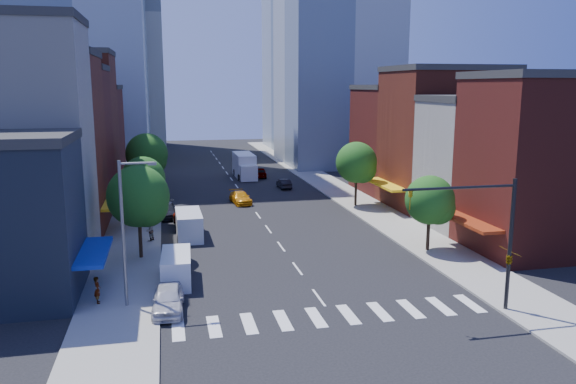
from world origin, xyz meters
name	(u,v)px	position (x,y,z in m)	size (l,w,h in m)	color
ground	(319,298)	(0.00, 0.00, 0.00)	(220.00, 220.00, 0.00)	black
sidewalk_left	(142,192)	(-12.50, 40.00, 0.07)	(5.00, 120.00, 0.15)	gray
sidewalk_right	(329,185)	(12.50, 40.00, 0.07)	(5.00, 120.00, 0.15)	gray
crosswalk	(332,316)	(0.00, -3.00, 0.01)	(19.00, 3.00, 0.01)	silver
bldg_left_1	(4,147)	(-21.00, 12.00, 9.00)	(12.00, 8.00, 18.00)	beige
bldg_left_2	(31,148)	(-21.00, 20.50, 8.00)	(12.00, 9.00, 16.00)	#591F15
bldg_left_3	(50,144)	(-21.00, 29.00, 7.50)	(12.00, 8.00, 15.00)	#561B15
bldg_left_4	(63,129)	(-21.00, 37.50, 8.50)	(12.00, 9.00, 17.00)	#591F15
bldg_left_5	(76,138)	(-21.00, 47.00, 6.50)	(12.00, 10.00, 13.00)	#561B15
bldg_right_0	(548,167)	(21.00, 6.50, 7.00)	(12.00, 9.00, 14.00)	#561B15
bldg_right_1	(488,165)	(21.00, 15.00, 6.00)	(12.00, 8.00, 12.00)	beige
bldg_right_2	(444,140)	(21.00, 24.00, 7.50)	(12.00, 10.00, 15.00)	#591F15
bldg_right_3	(406,141)	(21.00, 34.00, 6.50)	(12.00, 10.00, 13.00)	#561B15
tower_far_w	(118,16)	(-18.00, 95.00, 28.00)	(18.00, 18.00, 56.00)	#9EA5AD
traffic_signal	(502,245)	(9.94, -4.50, 4.16)	(7.24, 2.24, 8.00)	black
streetlight	(126,224)	(-11.81, 1.00, 5.28)	(2.25, 0.25, 9.00)	slate
tree_left_near	(140,199)	(-11.35, 10.92, 4.87)	(4.80, 4.80, 7.30)	black
tree_left_mid	(145,180)	(-11.35, 21.92, 4.53)	(4.20, 4.20, 6.65)	black
tree_left_far	(148,156)	(-11.35, 35.92, 5.20)	(5.00, 5.00, 7.75)	black
tree_right_near	(432,202)	(11.65, 7.92, 4.19)	(4.00, 4.00, 6.20)	black
tree_right_far	(358,164)	(11.65, 25.92, 4.86)	(4.60, 4.60, 7.20)	black
parked_car_front	(168,299)	(-9.50, -0.18, 0.78)	(1.85, 4.59, 1.56)	silver
parked_car_second	(187,218)	(-7.50, 20.96, 0.82)	(1.73, 4.97, 1.64)	black
parked_car_third	(187,220)	(-7.50, 20.73, 0.69)	(2.30, 4.98, 1.39)	#999999
parked_car_rear	(166,210)	(-9.50, 25.23, 0.72)	(2.01, 4.95, 1.44)	black
cargo_van_near	(176,268)	(-8.89, 4.83, 1.04)	(2.18, 5.01, 2.10)	white
cargo_van_far	(189,225)	(-7.50, 16.59, 1.16)	(2.31, 5.53, 2.34)	silver
taxi	(240,198)	(-1.00, 30.50, 0.69)	(1.92, 4.73, 1.37)	orange
traffic_car_oncoming	(284,184)	(5.99, 39.00, 0.63)	(1.34, 3.85, 1.27)	black
traffic_car_far	(260,172)	(4.40, 48.65, 0.75)	(1.77, 4.39, 1.50)	#999999
box_truck	(245,166)	(2.14, 49.10, 1.66)	(2.79, 8.76, 3.52)	silver
pedestrian_near	(97,290)	(-13.77, 1.76, 1.00)	(0.62, 0.41, 1.71)	#999999
pedestrian_far	(149,231)	(-10.94, 15.73, 1.07)	(0.89, 0.69, 1.83)	#999999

